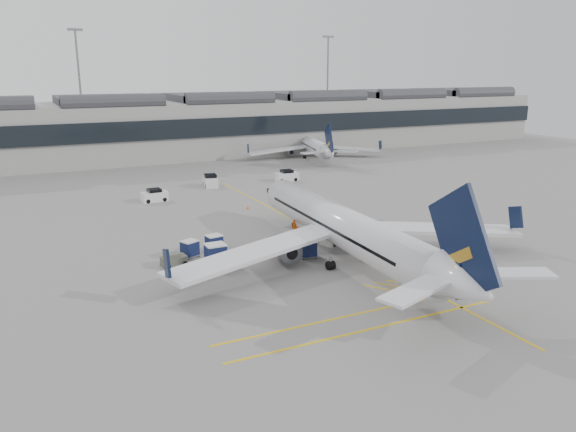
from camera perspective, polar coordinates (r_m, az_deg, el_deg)
name	(u,v)px	position (r m, az deg, el deg)	size (l,w,h in m)	color
ground	(272,275)	(49.09, -1.65, -6.04)	(220.00, 220.00, 0.00)	gray
terminal	(119,128)	(115.86, -16.78, 8.53)	(200.00, 20.45, 12.40)	#9E9E99
light_masts	(96,83)	(129.01, -18.89, 12.67)	(113.00, 0.60, 25.45)	slate
apron_markings	(317,232)	(61.85, 2.94, -1.63)	(0.25, 60.00, 0.01)	gold
airliner_main	(346,229)	(52.27, 5.89, -1.31)	(35.52, 38.88, 10.33)	silver
airliner_far	(312,146)	(114.41, 2.50, 7.16)	(26.89, 29.74, 8.07)	silver
belt_loader	(339,236)	(58.24, 5.21, -2.09)	(5.35, 2.75, 2.12)	silver
baggage_cart_a	(308,249)	(53.29, 2.03, -3.33)	(1.76, 1.53, 1.67)	gray
baggage_cart_b	(216,254)	(51.58, -7.36, -3.85)	(1.93, 1.59, 2.02)	gray
baggage_cart_c	(190,248)	(54.22, -9.95, -3.25)	(1.93, 1.78, 1.63)	gray
baggage_cart_d	(214,243)	(55.55, -7.52, -2.70)	(1.74, 1.51, 1.66)	gray
ramp_agent_a	(294,228)	(60.00, 0.65, -1.23)	(0.66, 0.44, 1.82)	#EB550C
ramp_agent_b	(297,234)	(58.08, 0.92, -1.88)	(0.78, 0.61, 1.61)	#E0400B
pushback_tug	(174,260)	(52.22, -11.51, -4.42)	(2.33, 1.58, 1.23)	#545548
safety_cone_nose	(248,207)	(72.01, -4.09, 0.90)	(0.34, 0.34, 0.47)	#F24C0A
safety_cone_engine	(336,233)	(60.78, 4.90, -1.71)	(0.37, 0.37, 0.52)	#F24C0A
service_van_left	(155,196)	(77.98, -13.41, 2.01)	(3.52, 1.94, 1.75)	silver
service_van_mid	(210,181)	(86.36, -7.89, 3.54)	(2.46, 3.97, 1.91)	silver
service_van_right	(287,176)	(89.85, -0.13, 4.09)	(3.64, 1.96, 1.82)	silver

